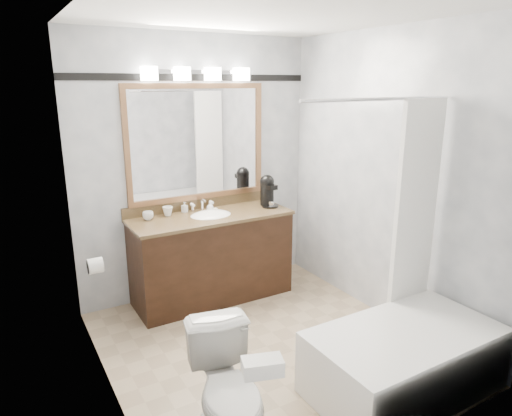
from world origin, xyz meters
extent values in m
cube|color=tan|center=(0.00, 0.00, -0.01)|extent=(2.40, 2.60, 0.01)
cube|color=white|center=(0.00, 0.00, 2.50)|extent=(2.40, 2.60, 0.01)
cube|color=silver|center=(0.00, 1.30, 1.25)|extent=(2.40, 0.01, 2.50)
cube|color=silver|center=(0.00, -1.30, 1.25)|extent=(2.40, 0.01, 2.50)
cube|color=silver|center=(-1.20, 0.00, 1.25)|extent=(0.01, 2.60, 2.50)
cube|color=silver|center=(1.20, 0.00, 1.25)|extent=(0.01, 2.60, 2.50)
cube|color=black|center=(0.00, 1.01, 0.41)|extent=(1.50, 0.55, 0.82)
cube|color=olive|center=(0.00, 1.01, 0.83)|extent=(1.53, 0.58, 0.03)
cube|color=olive|center=(0.00, 1.29, 0.90)|extent=(1.53, 0.03, 0.10)
ellipsoid|color=white|center=(0.00, 1.01, 0.82)|extent=(0.44, 0.34, 0.14)
cube|color=#8E6240|center=(0.00, 1.28, 2.02)|extent=(1.40, 0.04, 0.05)
cube|color=#8E6240|center=(0.00, 1.28, 0.97)|extent=(1.40, 0.04, 0.05)
cube|color=#8E6240|center=(-0.68, 1.28, 1.50)|extent=(0.05, 0.04, 1.00)
cube|color=#8E6240|center=(0.68, 1.28, 1.50)|extent=(0.05, 0.04, 1.00)
cube|color=white|center=(0.00, 1.29, 1.50)|extent=(1.30, 0.01, 1.00)
cube|color=silver|center=(0.00, 1.27, 2.15)|extent=(0.90, 0.05, 0.03)
cube|color=white|center=(-0.45, 1.22, 2.13)|extent=(0.12, 0.12, 0.12)
cube|color=white|center=(-0.15, 1.22, 2.13)|extent=(0.12, 0.12, 0.12)
cube|color=white|center=(0.15, 1.22, 2.13)|extent=(0.12, 0.12, 0.12)
cube|color=white|center=(0.45, 1.22, 2.13)|extent=(0.12, 0.12, 0.12)
cube|color=black|center=(0.00, 1.29, 2.10)|extent=(2.40, 0.01, 0.06)
cube|color=white|center=(0.53, -0.92, 0.23)|extent=(1.30, 0.72, 0.45)
cylinder|color=silver|center=(0.53, -0.54, 1.95)|extent=(1.30, 0.02, 0.02)
cube|color=white|center=(0.95, -0.55, 1.18)|extent=(0.40, 0.04, 1.55)
cylinder|color=white|center=(-1.14, 0.66, 0.70)|extent=(0.11, 0.12, 0.12)
imported|color=white|center=(-0.72, -0.75, 0.34)|extent=(0.51, 0.74, 0.69)
cube|color=white|center=(-0.72, -1.12, 0.73)|extent=(0.22, 0.16, 0.08)
cylinder|color=black|center=(0.63, 0.97, 0.86)|extent=(0.17, 0.17, 0.02)
cylinder|color=black|center=(0.63, 1.03, 0.98)|extent=(0.14, 0.14, 0.24)
sphere|color=black|center=(0.63, 1.03, 1.10)|extent=(0.14, 0.14, 0.14)
cube|color=black|center=(0.63, 0.96, 1.06)|extent=(0.10, 0.10, 0.05)
cylinder|color=silver|center=(0.63, 0.96, 0.89)|extent=(0.06, 0.06, 0.06)
imported|color=white|center=(-0.56, 1.16, 0.89)|extent=(0.13, 0.13, 0.08)
imported|color=white|center=(-0.36, 1.19, 0.89)|extent=(0.12, 0.12, 0.09)
imported|color=white|center=(-0.18, 1.23, 0.90)|extent=(0.06, 0.06, 0.10)
imported|color=white|center=(0.05, 1.15, 0.89)|extent=(0.09, 0.09, 0.09)
cube|color=beige|center=(0.09, 1.13, 0.86)|extent=(0.07, 0.05, 0.02)
camera|label=1|loc=(-1.71, -2.76, 2.05)|focal=32.00mm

